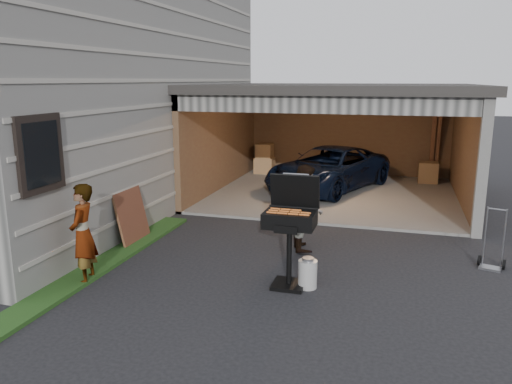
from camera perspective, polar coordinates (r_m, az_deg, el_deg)
ground at (r=7.64m, az=-3.29°, el=-10.55°), size 80.00×80.00×0.00m
house at (r=13.52m, az=-22.45°, el=10.66°), size 7.00×11.00×5.50m
groundcover_strip at (r=7.86m, az=-21.81°, el=-10.58°), size 0.50×8.00×0.06m
garage at (r=13.55m, az=9.44°, el=7.70°), size 6.80×6.30×2.90m
minivan at (r=13.77m, az=8.31°, el=2.40°), size 3.35×4.60×1.16m
woman at (r=7.90m, az=-19.18°, el=-4.57°), size 0.50×0.64×1.53m
man at (r=9.01m, az=5.66°, el=-1.75°), size 0.80×0.90×1.55m
bbq_grill at (r=7.30m, az=3.94°, el=-3.53°), size 0.74×0.65×1.65m
propane_tank at (r=7.50m, az=5.92°, el=-9.32°), size 0.36×0.36×0.42m
plywood_panel at (r=9.64m, az=-14.00°, el=-2.75°), size 0.26×0.92×1.01m
hand_truck at (r=9.06m, az=25.34°, el=-6.70°), size 0.44×0.39×1.01m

